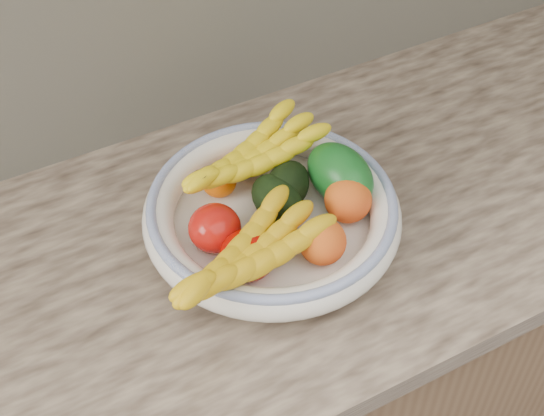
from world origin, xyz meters
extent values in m
cube|color=brown|center=(0.00, 1.68, 0.43)|extent=(2.40, 0.62, 0.86)
cube|color=tan|center=(0.00, 1.68, 0.88)|extent=(2.44, 0.66, 0.04)
cylinder|color=white|center=(0.00, 1.66, 0.91)|extent=(0.13, 0.13, 0.02)
cylinder|color=white|center=(0.00, 1.66, 0.92)|extent=(0.32, 0.32, 0.01)
torus|color=white|center=(0.00, 1.66, 0.95)|extent=(0.39, 0.39, 0.05)
torus|color=#38519F|center=(0.00, 1.66, 0.97)|extent=(0.37, 0.37, 0.02)
ellipsoid|color=orange|center=(-0.04, 1.76, 0.95)|extent=(0.06, 0.06, 0.05)
ellipsoid|color=orange|center=(0.01, 1.78, 0.95)|extent=(0.06, 0.06, 0.05)
ellipsoid|color=red|center=(-0.09, 1.66, 0.96)|extent=(0.10, 0.10, 0.07)
ellipsoid|color=#A70700|center=(-0.08, 1.59, 0.96)|extent=(0.09, 0.09, 0.07)
ellipsoid|color=black|center=(0.01, 1.67, 0.96)|extent=(0.08, 0.10, 0.07)
ellipsoid|color=black|center=(0.04, 1.69, 0.96)|extent=(0.12, 0.11, 0.07)
ellipsoid|color=#0E4F17|center=(0.12, 1.66, 0.98)|extent=(0.12, 0.14, 0.11)
ellipsoid|color=orange|center=(0.03, 1.56, 0.97)|extent=(0.09, 0.09, 0.07)
ellipsoid|color=orange|center=(0.10, 1.61, 0.97)|extent=(0.07, 0.07, 0.07)
camera|label=1|loc=(-0.37, 0.97, 1.77)|focal=50.00mm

